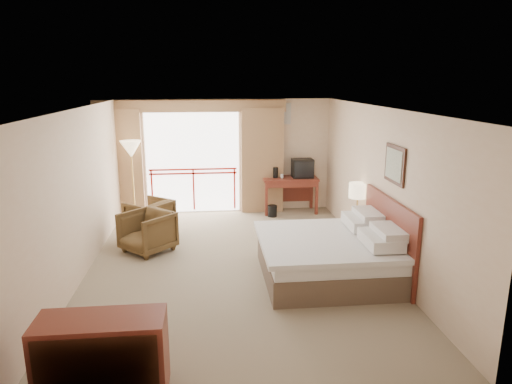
{
  "coord_description": "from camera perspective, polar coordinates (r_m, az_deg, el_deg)",
  "views": [
    {
      "loc": [
        -0.43,
        -7.35,
        3.15
      ],
      "look_at": [
        0.39,
        0.4,
        1.21
      ],
      "focal_mm": 32.0,
      "sensor_mm": 36.0,
      "label": 1
    }
  ],
  "objects": [
    {
      "name": "floor",
      "position": [
        8.01,
        -2.53,
        -9.23
      ],
      "size": [
        7.0,
        7.0,
        0.0
      ],
      "primitive_type": "plane",
      "color": "gray",
      "rests_on": "ground"
    },
    {
      "name": "ceiling",
      "position": [
        7.38,
        -2.76,
        10.43
      ],
      "size": [
        7.0,
        7.0,
        0.0
      ],
      "primitive_type": "plane",
      "rotation": [
        3.14,
        0.0,
        0.0
      ],
      "color": "white",
      "rests_on": "wall_back"
    },
    {
      "name": "wall_back",
      "position": [
        11.01,
        -3.75,
        4.51
      ],
      "size": [
        5.0,
        0.0,
        5.0
      ],
      "primitive_type": "plane",
      "rotation": [
        1.57,
        0.0,
        0.0
      ],
      "color": "beige",
      "rests_on": "ground"
    },
    {
      "name": "wall_front",
      "position": [
        4.27,
        0.25,
        -10.97
      ],
      "size": [
        5.0,
        0.0,
        5.0
      ],
      "primitive_type": "plane",
      "rotation": [
        -1.57,
        0.0,
        0.0
      ],
      "color": "beige",
      "rests_on": "ground"
    },
    {
      "name": "wall_left",
      "position": [
        7.85,
        -21.18,
        -0.27
      ],
      "size": [
        0.0,
        7.0,
        7.0
      ],
      "primitive_type": "plane",
      "rotation": [
        1.57,
        0.0,
        1.57
      ],
      "color": "beige",
      "rests_on": "ground"
    },
    {
      "name": "wall_right",
      "position": [
        8.12,
        15.27,
        0.63
      ],
      "size": [
        0.0,
        7.0,
        7.0
      ],
      "primitive_type": "plane",
      "rotation": [
        1.57,
        0.0,
        -1.57
      ],
      "color": "beige",
      "rests_on": "ground"
    },
    {
      "name": "balcony_door",
      "position": [
        11.01,
        -7.9,
        3.61
      ],
      "size": [
        2.4,
        0.0,
        2.4
      ],
      "primitive_type": "plane",
      "rotation": [
        1.57,
        0.0,
        0.0
      ],
      "color": "white",
      "rests_on": "wall_back"
    },
    {
      "name": "balcony_railing",
      "position": [
        11.07,
        -7.84,
        1.62
      ],
      "size": [
        2.09,
        0.03,
        1.02
      ],
      "color": "#B11A0F",
      "rests_on": "wall_back"
    },
    {
      "name": "curtain_left",
      "position": [
        11.06,
        -16.52,
        3.47
      ],
      "size": [
        1.0,
        0.26,
        2.5
      ],
      "primitive_type": "cube",
      "color": "#8F6948",
      "rests_on": "wall_back"
    },
    {
      "name": "curtain_right",
      "position": [
        10.94,
        0.75,
        3.95
      ],
      "size": [
        1.0,
        0.26,
        2.5
      ],
      "primitive_type": "cube",
      "color": "#8F6948",
      "rests_on": "wall_back"
    },
    {
      "name": "valance",
      "position": [
        10.76,
        -8.16,
        10.61
      ],
      "size": [
        4.4,
        0.22,
        0.28
      ],
      "primitive_type": "cube",
      "color": "#8F6948",
      "rests_on": "wall_back"
    },
    {
      "name": "hvac_vent",
      "position": [
        10.99,
        3.06,
        9.75
      ],
      "size": [
        0.5,
        0.04,
        0.5
      ],
      "primitive_type": "cube",
      "color": "silver",
      "rests_on": "wall_back"
    },
    {
      "name": "bed",
      "position": [
        7.55,
        9.25,
        -7.8
      ],
      "size": [
        2.13,
        2.06,
        0.97
      ],
      "color": "brown",
      "rests_on": "floor"
    },
    {
      "name": "headboard",
      "position": [
        7.76,
        16.24,
        -5.44
      ],
      "size": [
        0.06,
        2.1,
        1.3
      ],
      "primitive_type": "cube",
      "color": "maroon",
      "rests_on": "wall_right"
    },
    {
      "name": "framed_art",
      "position": [
        7.46,
        16.94,
        3.3
      ],
      "size": [
        0.04,
        0.72,
        0.6
      ],
      "color": "black",
      "rests_on": "wall_right"
    },
    {
      "name": "nightstand",
      "position": [
        9.07,
        12.46,
        -4.71
      ],
      "size": [
        0.45,
        0.53,
        0.6
      ],
      "primitive_type": "cube",
      "rotation": [
        0.0,
        0.0,
        -0.06
      ],
      "color": "maroon",
      "rests_on": "floor"
    },
    {
      "name": "table_lamp",
      "position": [
        8.9,
        12.62,
        0.12
      ],
      "size": [
        0.34,
        0.34,
        0.61
      ],
      "rotation": [
        0.0,
        0.0,
        -0.31
      ],
      "color": "tan",
      "rests_on": "nightstand"
    },
    {
      "name": "phone",
      "position": [
        8.82,
        12.57,
        -2.94
      ],
      "size": [
        0.19,
        0.16,
        0.08
      ],
      "primitive_type": "cube",
      "rotation": [
        0.0,
        0.0,
        0.11
      ],
      "color": "black",
      "rests_on": "nightstand"
    },
    {
      "name": "desk",
      "position": [
        11.05,
        4.19,
        0.93
      ],
      "size": [
        1.31,
        0.63,
        0.86
      ],
      "rotation": [
        0.0,
        0.0,
        0.08
      ],
      "color": "maroon",
      "rests_on": "floor"
    },
    {
      "name": "tv",
      "position": [
        10.96,
        5.83,
        2.97
      ],
      "size": [
        0.49,
        0.39,
        0.45
      ],
      "rotation": [
        0.0,
        0.0,
        -0.24
      ],
      "color": "black",
      "rests_on": "desk"
    },
    {
      "name": "coffee_maker",
      "position": [
        10.88,
        2.46,
        2.43
      ],
      "size": [
        0.14,
        0.14,
        0.26
      ],
      "primitive_type": "cylinder",
      "rotation": [
        0.0,
        0.0,
        -0.24
      ],
      "color": "black",
      "rests_on": "desk"
    },
    {
      "name": "cup",
      "position": [
        10.87,
        3.27,
        1.99
      ],
      "size": [
        0.09,
        0.09,
        0.1
      ],
      "primitive_type": "cylinder",
      "rotation": [
        0.0,
        0.0,
        -0.27
      ],
      "color": "white",
      "rests_on": "desk"
    },
    {
      "name": "wastebasket",
      "position": [
        10.73,
        2.06,
        -2.38
      ],
      "size": [
        0.26,
        0.26,
        0.27
      ],
      "primitive_type": "cylinder",
      "rotation": [
        0.0,
        0.0,
        0.23
      ],
      "color": "black",
      "rests_on": "floor"
    },
    {
      "name": "armchair_far",
      "position": [
        9.84,
        -13.05,
        -5.11
      ],
      "size": [
        1.11,
        1.11,
        0.73
      ],
      "primitive_type": "imported",
      "rotation": [
        0.0,
        0.0,
        -2.24
      ],
      "color": "#48341D",
      "rests_on": "floor"
    },
    {
      "name": "armchair_near",
      "position": [
        8.89,
        -13.29,
        -7.19
      ],
      "size": [
        1.17,
        1.17,
        0.76
      ],
      "primitive_type": "imported",
      "rotation": [
        0.0,
        0.0,
        -0.77
      ],
      "color": "#48341D",
      "rests_on": "floor"
    },
    {
      "name": "side_table",
      "position": [
        9.42,
        -13.53,
        -3.72
      ],
      "size": [
        0.47,
        0.47,
        0.52
      ],
      "rotation": [
        0.0,
        0.0,
        -0.2
      ],
      "color": "black",
      "rests_on": "floor"
    },
    {
      "name": "book",
      "position": [
        9.37,
        -13.59,
        -2.75
      ],
      "size": [
        0.24,
        0.26,
        0.02
      ],
      "primitive_type": "imported",
      "rotation": [
        0.0,
        0.0,
        0.52
      ],
      "color": "white",
      "rests_on": "side_table"
    },
    {
      "name": "floor_lamp",
      "position": [
        10.54,
        -15.34,
        4.82
      ],
      "size": [
        0.47,
        0.47,
        1.82
      ],
      "rotation": [
        0.0,
        0.0,
        0.25
      ],
      "color": "tan",
      "rests_on": "floor"
    },
    {
      "name": "dresser",
      "position": [
        5.13,
        -18.62,
        -18.95
      ],
      "size": [
        1.27,
        0.54,
        0.85
      ],
      "rotation": [
        0.0,
        0.0,
        0.07
      ],
      "color": "maroon",
      "rests_on": "floor"
    }
  ]
}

